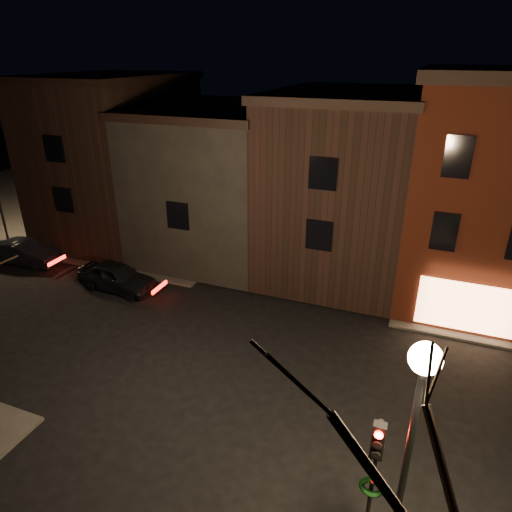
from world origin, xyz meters
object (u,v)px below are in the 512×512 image
at_px(street_lamp_near, 416,408).
at_px(traffic_signal, 374,469).
at_px(parked_car_a, 117,277).
at_px(parked_car_b, 24,253).

distance_m(street_lamp_near, traffic_signal, 2.49).
height_order(parked_car_a, parked_car_b, parked_car_a).
distance_m(street_lamp_near, parked_car_b, 24.20).
relative_size(parked_car_a, parked_car_b, 1.02).
bearing_deg(parked_car_b, traffic_signal, -120.77).
bearing_deg(traffic_signal, parked_car_a, 147.24).
relative_size(street_lamp_near, traffic_signal, 1.60).
bearing_deg(parked_car_a, parked_car_b, 88.68).
height_order(street_lamp_near, parked_car_a, street_lamp_near).
bearing_deg(parked_car_a, traffic_signal, -119.12).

